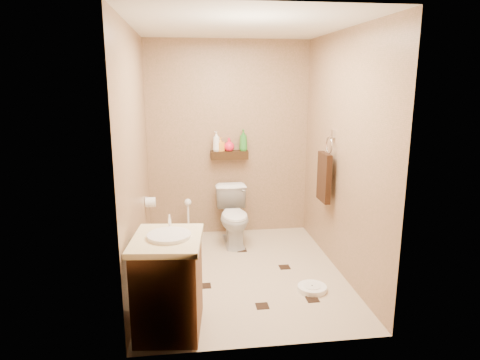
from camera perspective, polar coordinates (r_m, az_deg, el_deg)
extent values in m
plane|color=tan|center=(4.48, 0.27, -12.26)|extent=(2.50, 2.50, 0.00)
cube|color=#9F775B|center=(5.33, -1.53, 5.41)|extent=(2.00, 0.04, 2.40)
cube|color=#9F775B|center=(2.90, 3.63, -1.36)|extent=(2.00, 0.04, 2.40)
cube|color=#9F775B|center=(4.09, -13.74, 2.62)|extent=(0.04, 2.50, 2.40)
cube|color=#9F775B|center=(4.35, 13.48, 3.25)|extent=(0.04, 2.50, 2.40)
cube|color=white|center=(4.06, 0.31, 19.92)|extent=(2.00, 2.50, 0.02)
cube|color=#35230E|center=(5.28, -1.43, 3.36)|extent=(0.46, 0.14, 0.10)
cube|color=black|center=(4.23, -4.67, -13.88)|extent=(0.11, 0.11, 0.01)
cube|color=black|center=(4.62, 5.96, -11.47)|extent=(0.11, 0.11, 0.01)
cube|color=black|center=(3.89, 2.98, -16.42)|extent=(0.11, 0.11, 0.01)
cube|color=black|center=(4.83, -7.30, -10.37)|extent=(0.11, 0.11, 0.01)
cube|color=black|center=(4.04, 9.63, -15.42)|extent=(0.11, 0.11, 0.01)
cube|color=black|center=(5.01, 0.23, -9.33)|extent=(0.11, 0.11, 0.01)
imported|color=white|center=(5.12, -0.81, -4.84)|extent=(0.40, 0.67, 0.67)
cube|color=brown|center=(3.47, -9.48, -13.82)|extent=(0.54, 0.64, 0.72)
cube|color=beige|center=(3.32, -9.73, -7.91)|extent=(0.58, 0.68, 0.05)
cylinder|color=white|center=(3.31, -9.43, -7.46)|extent=(0.33, 0.33, 0.05)
cylinder|color=silver|center=(3.48, -9.36, -5.35)|extent=(0.03, 0.03, 0.11)
cylinder|color=white|center=(4.18, 9.58, -14.06)|extent=(0.29, 0.29, 0.05)
cylinder|color=white|center=(4.16, 9.60, -13.73)|extent=(0.16, 0.16, 0.01)
cylinder|color=#1B696C|center=(5.36, -6.84, -7.17)|extent=(0.12, 0.12, 0.13)
cylinder|color=white|center=(5.28, -6.92, -4.76)|extent=(0.02, 0.02, 0.37)
sphere|color=white|center=(5.23, -6.97, -2.96)|extent=(0.09, 0.09, 0.09)
cube|color=silver|center=(4.55, 12.31, 6.04)|extent=(0.03, 0.06, 0.08)
torus|color=silver|center=(4.56, 11.82, 4.54)|extent=(0.02, 0.19, 0.19)
cube|color=#311C0E|center=(4.61, 11.15, 0.36)|extent=(0.06, 0.30, 0.52)
cylinder|color=white|center=(4.85, -11.85, -2.91)|extent=(0.11, 0.11, 0.11)
cylinder|color=silver|center=(4.84, -12.36, -2.24)|extent=(0.04, 0.02, 0.02)
imported|color=white|center=(5.24, -3.17, 5.18)|extent=(0.13, 0.13, 0.25)
imported|color=#FFA835|center=(5.25, -2.64, 4.77)|extent=(0.11, 0.11, 0.17)
imported|color=#F81D3E|center=(5.26, -1.46, 4.76)|extent=(0.17, 0.17, 0.16)
imported|color=#2D852C|center=(5.27, 0.44, 5.35)|extent=(0.11, 0.11, 0.26)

